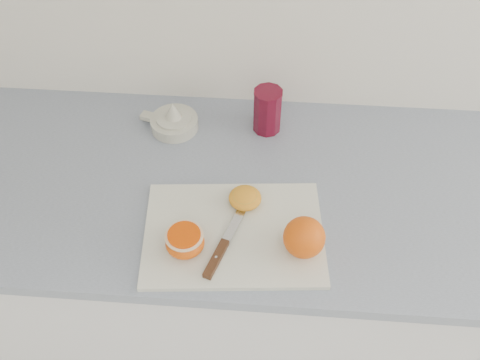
# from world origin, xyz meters

# --- Properties ---
(counter) EXTENTS (2.59, 0.64, 0.89)m
(counter) POSITION_xyz_m (-0.15, 1.70, 0.45)
(counter) COLOR white
(counter) RESTS_ON ground
(cutting_board) EXTENTS (0.41, 0.31, 0.01)m
(cutting_board) POSITION_xyz_m (-0.13, 1.54, 0.90)
(cutting_board) COLOR beige
(cutting_board) RESTS_ON counter
(whole_orange) EXTENTS (0.09, 0.09, 0.09)m
(whole_orange) POSITION_xyz_m (0.02, 1.51, 0.95)
(whole_orange) COLOR orange
(whole_orange) RESTS_ON cutting_board
(half_orange) EXTENTS (0.08, 0.08, 0.05)m
(half_orange) POSITION_xyz_m (-0.23, 1.49, 0.93)
(half_orange) COLOR orange
(half_orange) RESTS_ON cutting_board
(squeezed_shell) EXTENTS (0.07, 0.07, 0.03)m
(squeezed_shell) POSITION_xyz_m (-0.11, 1.63, 0.92)
(squeezed_shell) COLOR orange
(squeezed_shell) RESTS_ON cutting_board
(paring_knife) EXTENTS (0.09, 0.21, 0.01)m
(paring_knife) POSITION_xyz_m (-0.15, 1.49, 0.91)
(paring_knife) COLOR #4F2716
(paring_knife) RESTS_ON cutting_board
(citrus_juicer) EXTENTS (0.15, 0.12, 0.08)m
(citrus_juicer) POSITION_xyz_m (-0.31, 1.87, 0.91)
(citrus_juicer) COLOR silver
(citrus_juicer) RESTS_ON counter
(red_tumbler) EXTENTS (0.07, 0.07, 0.12)m
(red_tumbler) POSITION_xyz_m (-0.07, 1.89, 0.95)
(red_tumbler) COLOR maroon
(red_tumbler) RESTS_ON counter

